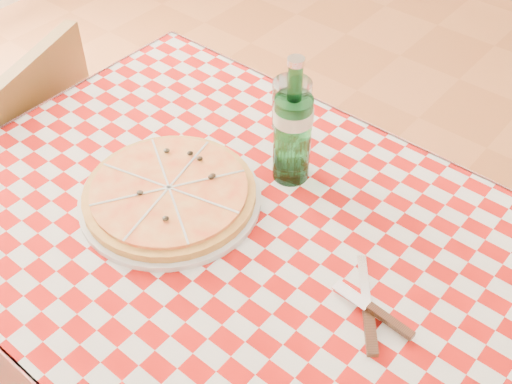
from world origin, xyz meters
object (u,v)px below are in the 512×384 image
at_px(water_bottle, 293,121).
at_px(pizza_plate, 170,193).
at_px(dining_table, 245,268).
at_px(chair_far, 32,160).
at_px(wine_glass, 291,124).

bearing_deg(water_bottle, pizza_plate, -122.33).
bearing_deg(dining_table, pizza_plate, -171.99).
xyz_separation_m(chair_far, water_bottle, (0.78, 0.17, 0.42)).
bearing_deg(chair_far, dining_table, 158.82).
distance_m(water_bottle, wine_glass, 0.06).
relative_size(pizza_plate, wine_glass, 1.83).
xyz_separation_m(chair_far, wine_glass, (0.75, 0.21, 0.38)).
bearing_deg(chair_far, wine_glass, 175.82).
xyz_separation_m(water_bottle, wine_glass, (-0.03, 0.03, -0.04)).
relative_size(pizza_plate, water_bottle, 1.29).
distance_m(chair_far, water_bottle, 0.90).
xyz_separation_m(dining_table, wine_glass, (-0.07, 0.23, 0.20)).
distance_m(dining_table, water_bottle, 0.31).
xyz_separation_m(chair_far, pizza_plate, (0.64, -0.05, 0.30)).
bearing_deg(chair_far, pizza_plate, 156.17).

